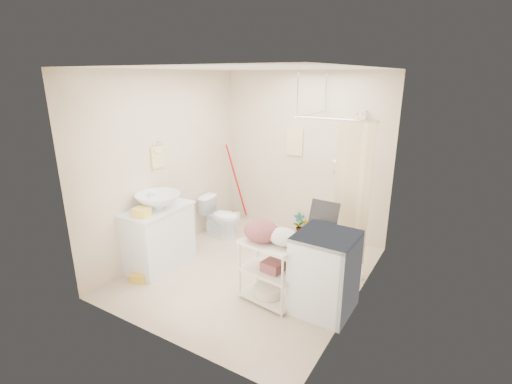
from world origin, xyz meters
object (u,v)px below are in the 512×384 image
Objects in this scene: vanity at (159,237)px; laundry_rack at (269,266)px; toilet at (221,216)px; washing_machine at (325,273)px.

laundry_rack is (1.70, 0.02, 0.02)m from vanity.
toilet is 2.00m from laundry_rack.
vanity is 1.08× the size of laundry_rack.
vanity is at bearing -171.69° from laundry_rack.
laundry_rack is at bearing -162.58° from washing_machine.
laundry_rack reaches higher than vanity.
vanity is 1.46× the size of toilet.
laundry_rack reaches higher than toilet.
washing_machine reaches higher than laundry_rack.
vanity reaches higher than toilet.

